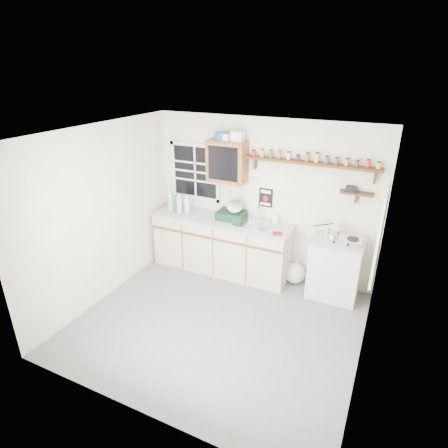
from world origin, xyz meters
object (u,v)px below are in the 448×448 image
object	(u,v)px
main_cabinet	(221,244)
spice_shelf	(312,162)
upper_cabinet	(227,161)
right_cabinet	(335,268)
hotplate	(343,239)
dish_rack	(232,213)

from	to	relation	value
main_cabinet	spice_shelf	size ratio (longest dim) A/B	1.21
upper_cabinet	spice_shelf	size ratio (longest dim) A/B	0.34
right_cabinet	hotplate	size ratio (longest dim) A/B	1.71
upper_cabinet	spice_shelf	xyz separation A→B (m)	(1.28, 0.07, 0.11)
dish_rack	upper_cabinet	bearing A→B (deg)	146.07
right_cabinet	hotplate	distance (m)	0.49
main_cabinet	upper_cabinet	xyz separation A→B (m)	(0.03, 0.14, 1.36)
main_cabinet	dish_rack	distance (m)	0.59
right_cabinet	spice_shelf	xyz separation A→B (m)	(-0.52, 0.19, 1.48)
upper_cabinet	dish_rack	distance (m)	0.82
right_cabinet	dish_rack	world-z (taller)	dish_rack
dish_rack	hotplate	size ratio (longest dim) A/B	0.83
spice_shelf	dish_rack	size ratio (longest dim) A/B	4.30
spice_shelf	hotplate	bearing A→B (deg)	-19.69
upper_cabinet	dish_rack	size ratio (longest dim) A/B	1.46
main_cabinet	hotplate	xyz separation A→B (m)	(1.89, 0.01, 0.48)
dish_rack	hotplate	world-z (taller)	dish_rack
hotplate	dish_rack	bearing A→B (deg)	177.73
right_cabinet	upper_cabinet	bearing A→B (deg)	176.24
right_cabinet	upper_cabinet	xyz separation A→B (m)	(-1.80, 0.12, 1.37)
upper_cabinet	spice_shelf	distance (m)	1.28
right_cabinet	spice_shelf	size ratio (longest dim) A/B	0.48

